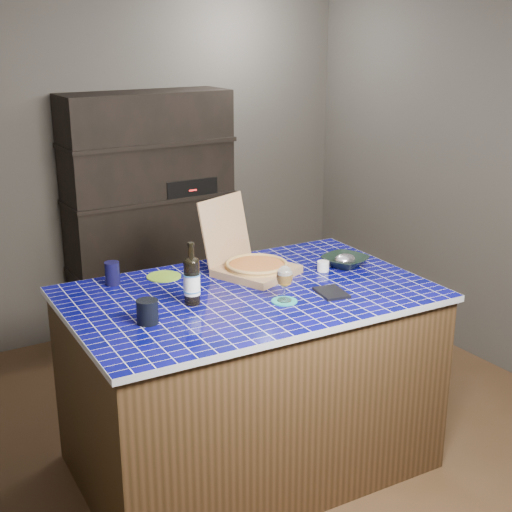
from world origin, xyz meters
TOP-DOWN VIEW (x-y plane):
  - room at (0.00, 0.00)m, footprint 3.50×3.50m
  - shelving_unit at (0.00, 1.53)m, footprint 1.20×0.41m
  - kitchen_island at (-0.29, -0.34)m, footprint 1.83×1.21m
  - pizza_box at (-0.13, -0.13)m, footprint 0.49×0.53m
  - mead_bottle at (-0.60, -0.34)m, footprint 0.08×0.08m
  - teal_trivet at (-0.22, -0.55)m, footprint 0.12×0.12m
  - wine_glass at (-0.22, -0.55)m, footprint 0.08×0.08m
  - tumbler at (-0.88, -0.45)m, footprint 0.10×0.10m
  - dvd_case at (0.04, -0.59)m, footprint 0.16×0.20m
  - bowl at (0.36, -0.29)m, footprint 0.29×0.29m
  - foil_contents at (0.36, -0.29)m, footprint 0.12×0.10m
  - white_jar at (0.21, -0.29)m, footprint 0.06×0.06m
  - navy_cup at (-0.83, 0.11)m, footprint 0.08×0.08m
  - green_trivet at (-0.56, 0.07)m, footprint 0.18×0.18m

SIDE VIEW (x-z plane):
  - kitchen_island at x=-0.29m, z-range 0.00..0.98m
  - shelving_unit at x=0.00m, z-range 0.00..1.80m
  - teal_trivet at x=-0.22m, z-range 0.98..0.98m
  - green_trivet at x=-0.56m, z-range 0.98..0.98m
  - dvd_case at x=0.04m, z-range 0.98..0.99m
  - white_jar at x=0.21m, z-range 0.98..1.03m
  - bowl at x=0.36m, z-range 0.98..1.04m
  - foil_contents at x=0.36m, z-range 0.99..1.05m
  - tumbler at x=-0.88m, z-range 0.98..1.09m
  - pizza_box at x=-0.13m, z-range 0.84..1.23m
  - navy_cup at x=-0.83m, z-range 0.98..1.10m
  - mead_bottle at x=-0.60m, z-range 0.95..1.25m
  - wine_glass at x=-0.22m, z-range 1.02..1.19m
  - room at x=0.00m, z-range -0.50..3.00m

